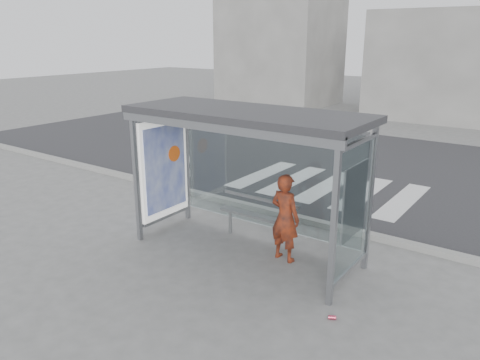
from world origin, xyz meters
name	(u,v)px	position (x,y,z in m)	size (l,w,h in m)	color
ground	(245,253)	(0.00, 0.00, 0.00)	(80.00, 80.00, 0.00)	slate
road	(378,169)	(0.00, 7.00, 0.00)	(30.00, 10.00, 0.01)	#2B2B2D
curb	(297,218)	(0.00, 1.95, 0.06)	(30.00, 0.18, 0.12)	gray
crosswalk	(326,187)	(-0.50, 4.50, 0.00)	(4.55, 3.00, 0.00)	silver
bus_shelter	(230,144)	(-0.37, 0.06, 1.98)	(4.25, 1.65, 2.62)	gray
building_left	(280,51)	(-10.00, 18.00, 3.00)	(6.00, 5.00, 6.00)	slate
building_center	(464,66)	(0.00, 18.00, 2.50)	(8.00, 5.00, 5.00)	slate
person	(285,218)	(0.71, 0.20, 0.79)	(0.57, 0.38, 1.57)	orange
bench	(258,216)	(-0.11, 0.58, 0.51)	(1.67, 0.21, 0.86)	slate
soda_can	(332,317)	(2.20, -1.03, 0.03)	(0.06, 0.06, 0.11)	#CD3C58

